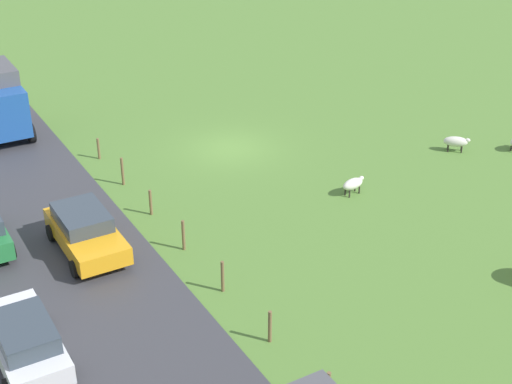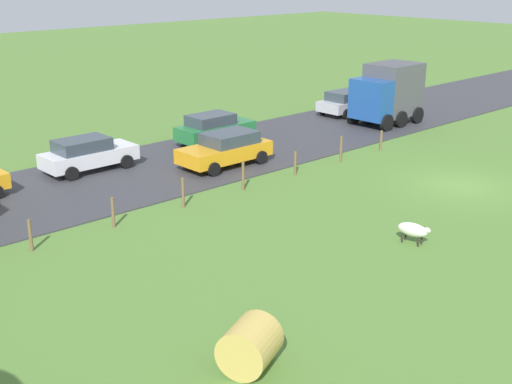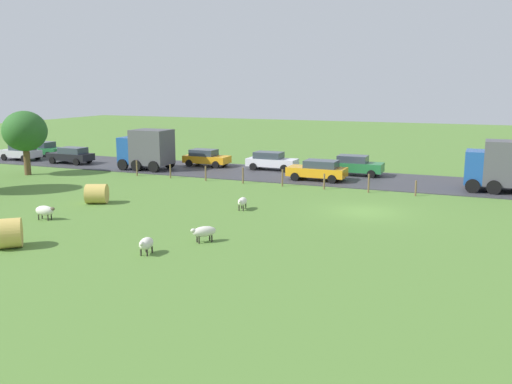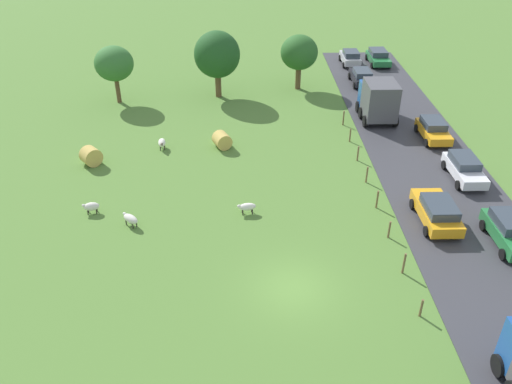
{
  "view_description": "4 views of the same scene",
  "coord_description": "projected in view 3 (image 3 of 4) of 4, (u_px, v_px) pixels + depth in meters",
  "views": [
    {
      "loc": [
        15.67,
        29.47,
        14.97
      ],
      "look_at": [
        1.71,
        5.44,
        0.49
      ],
      "focal_mm": 52.03,
      "sensor_mm": 36.0,
      "label": 1
    },
    {
      "loc": [
        -14.39,
        25.34,
        9.12
      ],
      "look_at": [
        2.97,
        9.37,
        1.13
      ],
      "focal_mm": 47.31,
      "sensor_mm": 36.0,
      "label": 2
    },
    {
      "loc": [
        -32.05,
        -6.26,
        7.36
      ],
      "look_at": [
        -1.56,
        6.32,
        0.99
      ],
      "focal_mm": 39.25,
      "sensor_mm": 36.0,
      "label": 3
    },
    {
      "loc": [
        -2.45,
        -20.12,
        18.47
      ],
      "look_at": [
        -1.69,
        8.31,
        0.7
      ],
      "focal_mm": 36.47,
      "sensor_mm": 36.0,
      "label": 4
    }
  ],
  "objects": [
    {
      "name": "sheep_2",
      "position": [
        45.0,
        211.0,
        30.78
      ],
      "size": [
        0.68,
        1.22,
        0.79
      ],
      "color": "silver",
      "rests_on": "ground_plane"
    },
    {
      "name": "car_2",
      "position": [
        271.0,
        161.0,
        48.36
      ],
      "size": [
        1.97,
        4.34,
        1.54
      ],
      "color": "silver",
      "rests_on": "road_strip"
    },
    {
      "name": "car_1",
      "position": [
        206.0,
        157.0,
        50.55
      ],
      "size": [
        2.01,
        4.12,
        1.51
      ],
      "color": "orange",
      "rests_on": "road_strip"
    },
    {
      "name": "car_3",
      "position": [
        21.0,
        152.0,
        54.55
      ],
      "size": [
        1.97,
        3.88,
        1.56
      ],
      "color": "#B7B7BC",
      "rests_on": "road_strip"
    },
    {
      "name": "fence_post_6",
      "position": [
        170.0,
        171.0,
        44.45
      ],
      "size": [
        0.12,
        0.12,
        1.11
      ],
      "primitive_type": "cylinder",
      "color": "brown",
      "rests_on": "ground_plane"
    },
    {
      "name": "fence_post_2",
      "position": [
        324.0,
        182.0,
        39.72
      ],
      "size": [
        0.12,
        0.12,
        1.12
      ],
      "primitive_type": "cylinder",
      "color": "brown",
      "rests_on": "ground_plane"
    },
    {
      "name": "fence_post_7",
      "position": [
        137.0,
        168.0,
        45.62
      ],
      "size": [
        0.12,
        0.12,
        1.26
      ],
      "primitive_type": "cylinder",
      "color": "brown",
      "rests_on": "ground_plane"
    },
    {
      "name": "truck_1",
      "position": [
        499.0,
        165.0,
        38.36
      ],
      "size": [
        2.7,
        4.19,
        3.52
      ],
      "color": "#1E4C99",
      "rests_on": "road_strip"
    },
    {
      "name": "fence_post_5",
      "position": [
        206.0,
        173.0,
        43.26
      ],
      "size": [
        0.12,
        0.12,
        1.15
      ],
      "primitive_type": "cylinder",
      "color": "brown",
      "rests_on": "ground_plane"
    },
    {
      "name": "sheep_0",
      "position": [
        242.0,
        202.0,
        33.24
      ],
      "size": [
        1.23,
        0.63,
        0.74
      ],
      "color": "silver",
      "rests_on": "ground_plane"
    },
    {
      "name": "truck_0",
      "position": [
        147.0,
        148.0,
        48.47
      ],
      "size": [
        2.84,
        4.35,
        3.46
      ],
      "color": "#1E4C99",
      "rests_on": "road_strip"
    },
    {
      "name": "fence_post_1",
      "position": [
        369.0,
        183.0,
        38.52
      ],
      "size": [
        0.12,
        0.12,
        1.3
      ],
      "primitive_type": "cylinder",
      "color": "brown",
      "rests_on": "ground_plane"
    },
    {
      "name": "ground_plane",
      "position": [
        365.0,
        212.0,
        32.83
      ],
      "size": [
        160.0,
        160.0,
        0.0
      ],
      "primitive_type": "plane",
      "color": "#517A33"
    },
    {
      "name": "car_5",
      "position": [
        318.0,
        170.0,
        43.09
      ],
      "size": [
        2.16,
        4.48,
        1.56
      ],
      "color": "orange",
      "rests_on": "road_strip"
    },
    {
      "name": "sheep_3",
      "position": [
        146.0,
        244.0,
        24.52
      ],
      "size": [
        1.1,
        0.67,
        0.75
      ],
      "color": "silver",
      "rests_on": "ground_plane"
    },
    {
      "name": "hay_bale_1",
      "position": [
        9.0,
        233.0,
        25.48
      ],
      "size": [
        1.75,
        1.72,
        1.36
      ],
      "primitive_type": "cylinder",
      "rotation": [
        1.57,
        0.0,
        0.71
      ],
      "color": "tan",
      "rests_on": "ground_plane"
    },
    {
      "name": "fence_post_0",
      "position": [
        416.0,
        188.0,
        37.36
      ],
      "size": [
        0.12,
        0.12,
        1.04
      ],
      "primitive_type": "cylinder",
      "color": "brown",
      "rests_on": "ground_plane"
    },
    {
      "name": "hay_bale_0",
      "position": [
        97.0,
        194.0,
        35.01
      ],
      "size": [
        1.64,
        1.67,
        1.23
      ],
      "primitive_type": "cylinder",
      "rotation": [
        1.57,
        0.0,
        0.41
      ],
      "color": "tan",
      "rests_on": "ground_plane"
    },
    {
      "name": "sheep_1",
      "position": [
        204.0,
        232.0,
        26.42
      ],
      "size": [
        1.21,
        1.15,
        0.77
      ],
      "color": "silver",
      "rests_on": "ground_plane"
    },
    {
      "name": "fence_post_3",
      "position": [
        282.0,
        178.0,
        40.89
      ],
      "size": [
        0.12,
        0.12,
        1.25
      ],
      "primitive_type": "cylinder",
      "color": "brown",
      "rests_on": "ground_plane"
    },
    {
      "name": "car_4",
      "position": [
        356.0,
        165.0,
        45.45
      ],
      "size": [
        2.01,
        4.24,
        1.61
      ],
      "color": "#237238",
      "rests_on": "road_strip"
    },
    {
      "name": "car_8",
      "position": [
        71.0,
        155.0,
        52.26
      ],
      "size": [
        1.97,
        4.28,
        1.52
      ],
      "color": "black",
      "rests_on": "road_strip"
    },
    {
      "name": "car_0",
      "position": [
        503.0,
        174.0,
        41.4
      ],
      "size": [
        2.09,
        4.23,
        1.49
      ],
      "color": "#B7B7BC",
      "rests_on": "road_strip"
    },
    {
      "name": "tree_1",
      "position": [
        25.0,
        131.0,
        45.55
      ],
      "size": [
        3.55,
        3.55,
        5.25
      ],
      "color": "brown",
      "rests_on": "ground_plane"
    },
    {
      "name": "car_7",
      "position": [
        43.0,
        149.0,
        57.45
      ],
      "size": [
        2.14,
        4.41,
        1.49
      ],
      "color": "#237238",
      "rests_on": "road_strip"
    },
    {
      "name": "road_strip",
      "position": [
        395.0,
        182.0,
        42.8
      ],
      "size": [
        8.0,
        80.0,
        0.06
      ],
      "primitive_type": "cube",
      "color": "#38383D",
      "rests_on": "ground_plane"
    },
    {
      "name": "fence_post_4",
      "position": [
        243.0,
        175.0,
        42.08
      ],
      "size": [
        0.12,
        0.12,
        1.21
      ],
      "primitive_type": "cylinder",
      "color": "brown",
      "rests_on": "ground_plane"
    }
  ]
}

